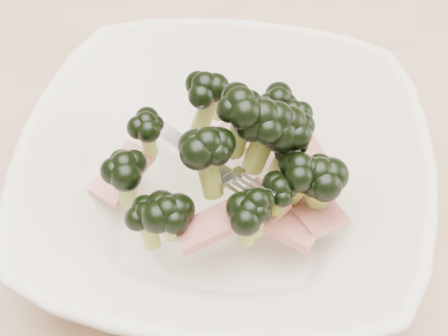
# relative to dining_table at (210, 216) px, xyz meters

# --- Properties ---
(dining_table) EXTENTS (1.20, 0.80, 0.75)m
(dining_table) POSITION_rel_dining_table_xyz_m (0.00, 0.00, 0.00)
(dining_table) COLOR tan
(dining_table) RESTS_ON ground
(broccoli_dish) EXTENTS (0.40, 0.40, 0.14)m
(broccoli_dish) POSITION_rel_dining_table_xyz_m (-0.00, -0.06, 0.14)
(broccoli_dish) COLOR beige
(broccoli_dish) RESTS_ON dining_table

